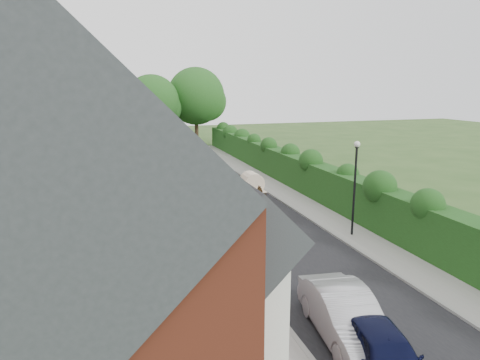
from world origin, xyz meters
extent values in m
plane|color=#2D4C1E|center=(0.00, 0.00, 0.00)|extent=(140.00, 140.00, 0.00)
cube|color=black|center=(-0.50, 11.00, 0.01)|extent=(6.00, 58.00, 0.02)
cube|color=gray|center=(3.60, 11.00, 0.06)|extent=(2.20, 58.00, 0.12)
cube|color=gray|center=(-4.35, 11.00, 0.06)|extent=(1.70, 58.00, 0.12)
cube|color=gray|center=(2.55, 11.00, 0.07)|extent=(0.18, 58.00, 0.13)
cube|color=gray|center=(-3.55, 11.00, 0.07)|extent=(0.18, 58.00, 0.13)
cube|color=#1B3C13|center=(5.40, 11.00, 1.25)|extent=(1.50, 58.00, 2.50)
cube|color=brown|center=(-11.00, 10.00, 3.25)|extent=(8.00, 40.00, 6.50)
cube|color=#2B2F33|center=(-11.00, 10.00, 6.50)|extent=(8.00, 40.20, 8.00)
cube|color=black|center=(-6.28, -8.10, 3.80)|extent=(0.06, 1.80, 1.60)
cube|color=#2B2F33|center=(-6.80, -8.10, 5.60)|extent=(1.70, 2.60, 1.70)
cube|color=white|center=(-6.95, -6.10, 4.40)|extent=(0.12, 1.20, 1.60)
cube|color=white|center=(-6.65, -3.10, 2.60)|extent=(0.70, 2.40, 5.20)
cube|color=black|center=(-6.28, -3.10, 1.40)|extent=(0.06, 1.80, 1.60)
cube|color=black|center=(-6.28, -3.10, 3.80)|extent=(0.06, 1.80, 1.60)
cube|color=#2B2F33|center=(-6.80, -3.10, 5.60)|extent=(1.70, 2.60, 1.70)
cube|color=#3F2D2D|center=(-6.96, -1.00, 1.05)|extent=(0.08, 0.90, 2.10)
cube|color=white|center=(-6.95, -1.10, 4.40)|extent=(0.12, 1.20, 1.60)
cube|color=white|center=(-6.65, 1.90, 2.60)|extent=(0.70, 2.40, 5.20)
cube|color=black|center=(-6.28, 1.90, 1.40)|extent=(0.06, 1.80, 1.60)
cube|color=black|center=(-6.28, 1.90, 3.80)|extent=(0.06, 1.80, 1.60)
cube|color=#2B2F33|center=(-6.80, 1.90, 5.60)|extent=(1.70, 2.60, 1.70)
cube|color=#3F2D2D|center=(-6.96, 4.00, 1.05)|extent=(0.08, 0.90, 2.10)
cube|color=white|center=(-6.95, 3.90, 4.40)|extent=(0.12, 1.20, 1.60)
cube|color=white|center=(-6.65, 6.90, 2.60)|extent=(0.70, 2.40, 5.20)
cube|color=black|center=(-6.28, 6.90, 1.40)|extent=(0.06, 1.80, 1.60)
cube|color=black|center=(-6.28, 6.90, 3.80)|extent=(0.06, 1.80, 1.60)
cube|color=#2B2F33|center=(-6.80, 6.90, 5.60)|extent=(1.70, 2.60, 1.70)
cube|color=#3F2D2D|center=(-6.96, 9.00, 1.05)|extent=(0.08, 0.90, 2.10)
cube|color=white|center=(-6.95, 8.90, 4.40)|extent=(0.12, 1.20, 1.60)
cube|color=white|center=(-6.65, 11.90, 2.60)|extent=(0.70, 2.40, 5.20)
cube|color=black|center=(-6.28, 11.90, 1.40)|extent=(0.06, 1.80, 1.60)
cube|color=black|center=(-6.28, 11.90, 3.80)|extent=(0.06, 1.80, 1.60)
cube|color=#2B2F33|center=(-6.80, 11.90, 5.60)|extent=(1.70, 2.60, 1.70)
cube|color=#3F2D2D|center=(-6.96, 14.00, 1.05)|extent=(0.08, 0.90, 2.10)
cube|color=white|center=(-6.95, 13.90, 4.40)|extent=(0.12, 1.20, 1.60)
cube|color=white|center=(-6.65, 16.90, 2.60)|extent=(0.70, 2.40, 5.20)
cube|color=black|center=(-6.28, 16.90, 1.40)|extent=(0.06, 1.80, 1.60)
cube|color=black|center=(-6.28, 16.90, 3.80)|extent=(0.06, 1.80, 1.60)
cube|color=#2B2F33|center=(-6.80, 16.90, 5.60)|extent=(1.70, 2.60, 1.70)
cube|color=#3F2D2D|center=(-6.96, 19.00, 1.05)|extent=(0.08, 0.90, 2.10)
cube|color=white|center=(-6.95, 18.90, 4.40)|extent=(0.12, 1.20, 1.60)
cube|color=white|center=(-6.65, 21.90, 2.60)|extent=(0.70, 2.40, 5.20)
cube|color=black|center=(-6.28, 21.90, 1.40)|extent=(0.06, 1.80, 1.60)
cube|color=black|center=(-6.28, 21.90, 3.80)|extent=(0.06, 1.80, 1.60)
cube|color=#2B2F33|center=(-6.80, 21.90, 5.60)|extent=(1.70, 2.60, 1.70)
cube|color=#3F2D2D|center=(-6.96, 24.00, 1.05)|extent=(0.08, 0.90, 2.10)
cube|color=white|center=(-6.95, 23.90, 4.40)|extent=(0.12, 1.20, 1.60)
cube|color=white|center=(-6.65, 26.90, 2.60)|extent=(0.70, 2.40, 5.20)
cube|color=black|center=(-6.28, 26.90, 1.40)|extent=(0.06, 1.80, 1.60)
cube|color=black|center=(-6.28, 26.90, 3.80)|extent=(0.06, 1.80, 1.60)
cube|color=#2B2F33|center=(-6.80, 26.90, 5.60)|extent=(1.70, 2.60, 1.70)
cube|color=#3F2D2D|center=(-6.96, 29.00, 1.05)|extent=(0.08, 0.90, 2.10)
cube|color=white|center=(-6.95, 28.90, 4.40)|extent=(0.12, 1.20, 1.60)
cube|color=maroon|center=(-11.00, 0.00, 10.30)|extent=(0.90, 0.50, 1.60)
cube|color=maroon|center=(-11.00, 5.00, 10.30)|extent=(0.90, 0.50, 1.60)
cylinder|color=#98542D|center=(-11.20, 5.00, 11.25)|extent=(0.20, 0.20, 0.50)
cylinder|color=#98542D|center=(-10.80, 5.00, 11.25)|extent=(0.20, 0.20, 0.50)
cube|color=maroon|center=(-11.00, 10.00, 10.30)|extent=(0.90, 0.50, 1.60)
cylinder|color=#98542D|center=(-11.20, 10.00, 11.25)|extent=(0.20, 0.20, 0.50)
cylinder|color=#98542D|center=(-10.80, 10.00, 11.25)|extent=(0.20, 0.20, 0.50)
cube|color=maroon|center=(-11.00, 15.00, 10.30)|extent=(0.90, 0.50, 1.60)
cylinder|color=#98542D|center=(-11.20, 15.00, 11.25)|extent=(0.20, 0.20, 0.50)
cylinder|color=#98542D|center=(-10.80, 15.00, 11.25)|extent=(0.20, 0.20, 0.50)
cube|color=maroon|center=(-11.00, 20.00, 10.30)|extent=(0.90, 0.50, 1.60)
cylinder|color=#98542D|center=(-11.20, 20.00, 11.25)|extent=(0.20, 0.20, 0.50)
cylinder|color=#98542D|center=(-10.80, 20.00, 11.25)|extent=(0.20, 0.20, 0.50)
cube|color=maroon|center=(-11.00, 25.00, 10.30)|extent=(0.90, 0.50, 1.60)
cylinder|color=#98542D|center=(-11.20, 25.00, 11.25)|extent=(0.20, 0.20, 0.50)
cylinder|color=#98542D|center=(-10.80, 25.00, 11.25)|extent=(0.20, 0.20, 0.50)
cube|color=maroon|center=(-11.00, 30.00, 10.30)|extent=(0.90, 0.50, 1.60)
cylinder|color=#98542D|center=(-11.20, 30.00, 11.25)|extent=(0.20, 0.20, 0.50)
cylinder|color=#98542D|center=(-10.80, 30.00, 11.25)|extent=(0.20, 0.20, 0.50)
cube|color=maroon|center=(-5.35, -2.50, 0.45)|extent=(0.30, 4.70, 0.90)
cube|color=maroon|center=(-5.35, 2.50, 0.45)|extent=(0.30, 4.70, 0.90)
cube|color=maroon|center=(-5.35, 7.50, 0.45)|extent=(0.30, 4.70, 0.90)
cube|color=maroon|center=(-5.35, 12.50, 0.45)|extent=(0.30, 4.70, 0.90)
cube|color=maroon|center=(-5.35, 17.50, 0.45)|extent=(0.30, 4.70, 0.90)
cube|color=maroon|center=(-5.35, 22.50, 0.45)|extent=(0.30, 4.70, 0.90)
cube|color=maroon|center=(-5.35, 27.50, 0.45)|extent=(0.30, 4.70, 0.90)
cube|color=maroon|center=(-5.35, -5.00, 0.55)|extent=(0.35, 0.35, 1.10)
cube|color=maroon|center=(-5.35, 0.00, 0.55)|extent=(0.35, 0.35, 1.10)
cube|color=maroon|center=(-5.35, 5.00, 0.55)|extent=(0.35, 0.35, 1.10)
cube|color=maroon|center=(-5.35, 10.00, 0.55)|extent=(0.35, 0.35, 1.10)
cube|color=maroon|center=(-5.35, 15.00, 0.55)|extent=(0.35, 0.35, 1.10)
cube|color=maroon|center=(-5.35, 20.00, 0.55)|extent=(0.35, 0.35, 1.10)
cube|color=maroon|center=(-5.35, 25.00, 0.55)|extent=(0.35, 0.35, 1.10)
cube|color=maroon|center=(-5.35, 30.00, 0.55)|extent=(0.35, 0.35, 1.10)
cylinder|color=black|center=(3.40, 4.00, 2.40)|extent=(0.12, 0.12, 4.80)
cylinder|color=black|center=(3.40, 4.00, 4.85)|extent=(0.20, 0.20, 0.10)
sphere|color=silver|center=(3.40, 4.00, 5.00)|extent=(0.32, 0.32, 0.32)
cylinder|color=#332316|center=(-3.00, 40.00, 2.38)|extent=(0.50, 0.50, 4.75)
sphere|color=#1F4C19|center=(-3.00, 40.00, 5.89)|extent=(6.80, 6.80, 6.80)
sphere|color=#1F4C19|center=(-1.64, 40.30, 5.23)|extent=(4.76, 4.76, 4.76)
cylinder|color=#332316|center=(3.00, 42.00, 2.62)|extent=(0.50, 0.50, 5.25)
sphere|color=#1F4C19|center=(3.00, 42.00, 6.51)|extent=(7.60, 7.60, 7.60)
sphere|color=#1F4C19|center=(4.52, 42.30, 5.78)|extent=(5.32, 5.32, 5.32)
cylinder|color=#332316|center=(-9.00, 43.00, 2.75)|extent=(0.50, 0.50, 5.50)
sphere|color=#1F4C19|center=(-9.00, 43.00, 6.82)|extent=(8.00, 8.00, 8.00)
sphere|color=#1F4C19|center=(-7.40, 43.30, 6.05)|extent=(5.60, 5.60, 5.60)
imported|color=black|center=(-1.99, -6.20, 0.72)|extent=(2.48, 4.49, 1.45)
imported|color=#A6A5AA|center=(-1.99, -4.20, 0.80)|extent=(2.32, 5.03, 1.60)
imported|color=#B0B3B8|center=(-3.00, 5.00, 0.77)|extent=(3.83, 6.00, 1.54)
imported|color=silver|center=(-1.81, 10.60, 0.65)|extent=(2.42, 4.69, 1.30)
imported|color=#113915|center=(-2.92, 12.60, 0.66)|extent=(1.62, 3.91, 1.32)
imported|color=maroon|center=(-3.00, 18.20, 0.81)|extent=(1.83, 4.93, 1.61)
imported|color=tan|center=(-2.61, 23.80, 0.81)|extent=(3.84, 6.23, 1.61)
imported|color=#56575D|center=(-3.00, 31.56, 0.75)|extent=(3.31, 5.54, 1.50)
imported|color=black|center=(-2.04, 35.00, 0.77)|extent=(2.67, 4.79, 1.54)
imported|color=#4B331B|center=(0.21, 9.03, 0.86)|extent=(1.19, 2.13, 1.71)
cube|color=black|center=(0.21, 11.20, 0.90)|extent=(1.27, 2.12, 0.53)
cylinder|color=beige|center=(0.21, 11.20, 1.64)|extent=(1.38, 1.32, 1.38)
cube|color=beige|center=(0.21, 11.20, 1.16)|extent=(1.40, 2.17, 0.04)
cylinder|color=black|center=(-0.48, 11.83, 0.48)|extent=(0.08, 0.95, 0.95)
cylinder|color=black|center=(0.90, 11.83, 0.48)|extent=(0.08, 0.95, 0.95)
cylinder|color=black|center=(-0.16, 10.03, 0.95)|extent=(0.06, 1.91, 0.06)
cylinder|color=black|center=(0.58, 10.03, 0.95)|extent=(0.06, 1.91, 0.06)
camera|label=1|loc=(-8.93, -14.94, 7.97)|focal=32.00mm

